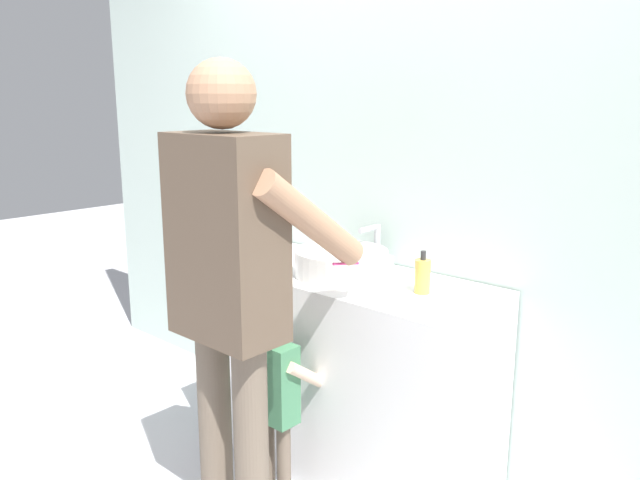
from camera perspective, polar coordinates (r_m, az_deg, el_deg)
back_wall at (r=2.84m, az=6.46°, el=7.65°), size 4.40×0.08×2.70m
vanity_cabinet at (r=2.83m, az=2.09°, el=-11.57°), size 1.30×0.54×0.87m
sink_basin at (r=2.65m, az=1.90°, el=-2.00°), size 0.39×0.39×0.11m
faucet at (r=2.82m, az=4.97°, el=-0.62°), size 0.18×0.14×0.18m
toothbrush_cup at (r=2.93m, az=-3.68°, el=-0.69°), size 0.07×0.07×0.21m
soap_bottle at (r=2.44m, az=9.15°, el=-3.18°), size 0.06×0.06×0.17m
child_toddler at (r=2.55m, az=-3.94°, el=-13.48°), size 0.24×0.24×0.79m
adult_parent at (r=2.18m, az=-7.95°, el=-2.50°), size 0.53×0.56×1.72m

